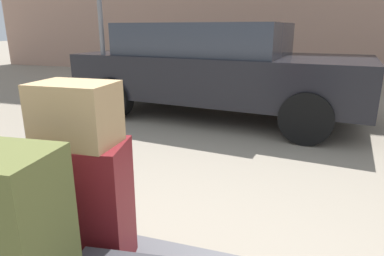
% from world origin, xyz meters
% --- Properties ---
extents(suitcase_maroon_stacked_top, '(0.41, 0.33, 0.57)m').
position_xyz_m(suitcase_maroon_stacked_top, '(-0.14, 0.16, 0.62)').
color(suitcase_maroon_stacked_top, maroon).
rests_on(suitcase_maroon_stacked_top, luggage_cart).
extents(suitcase_olive_rear_left, '(0.37, 0.28, 0.68)m').
position_xyz_m(suitcase_olive_rear_left, '(-0.13, -0.24, 0.68)').
color(suitcase_olive_rear_left, '#4C5128').
rests_on(suitcase_olive_rear_left, luggage_cart).
extents(duffel_bag_tan_topmost_pile, '(0.32, 0.23, 0.25)m').
position_xyz_m(duffel_bag_tan_topmost_pile, '(-0.14, 0.16, 1.03)').
color(duffel_bag_tan_topmost_pile, '#9E7F56').
rests_on(duffel_bag_tan_topmost_pile, suitcase_maroon_stacked_top).
extents(parked_car, '(4.48, 2.31, 1.42)m').
position_xyz_m(parked_car, '(-0.59, 4.21, 0.76)').
color(parked_car, black).
rests_on(parked_car, ground_plane).
extents(no_parking_sign, '(0.49, 0.16, 2.40)m').
position_xyz_m(no_parking_sign, '(-2.22, 3.64, 1.49)').
color(no_parking_sign, slate).
rests_on(no_parking_sign, ground_plane).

